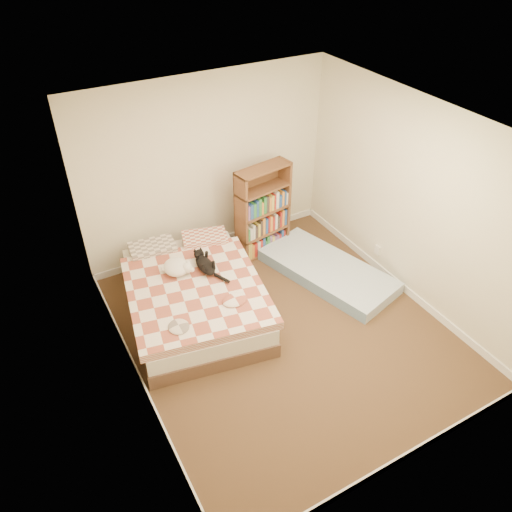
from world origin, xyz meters
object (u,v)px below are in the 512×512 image
floor_mattress (328,271)px  white_dog (177,267)px  black_cat (204,263)px  bed (193,294)px  bookshelf (262,220)px

floor_mattress → white_dog: (-1.94, 0.43, 0.50)m
floor_mattress → black_cat: 1.73m
bed → black_cat: (0.22, 0.10, 0.32)m
floor_mattress → black_cat: size_ratio=2.70×
bed → white_dog: white_dog is taller
bed → white_dog: (-0.10, 0.18, 0.33)m
bookshelf → floor_mattress: (0.47, -0.97, -0.42)m
bed → black_cat: size_ratio=3.40×
black_cat → white_dog: size_ratio=1.97×
bookshelf → floor_mattress: bookshelf is taller
black_cat → floor_mattress: bearing=-8.1°
floor_mattress → bed: bearing=156.8°
bed → floor_mattress: bearing=2.5°
bed → floor_mattress: bed is taller
floor_mattress → black_cat: black_cat is taller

